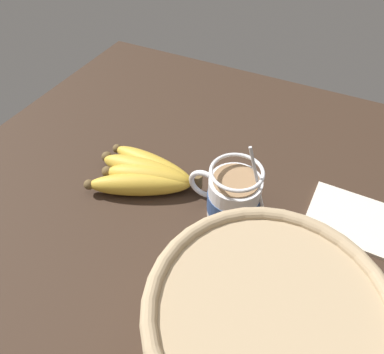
% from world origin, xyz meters
% --- Properties ---
extents(table, '(0.92, 0.92, 0.04)m').
position_xyz_m(table, '(0.00, 0.00, 0.02)').
color(table, '#332319').
rests_on(table, ground).
extents(coffee_mug, '(0.14, 0.09, 0.16)m').
position_xyz_m(coffee_mug, '(-0.09, 0.01, 0.08)').
color(coffee_mug, silver).
rests_on(coffee_mug, table).
extents(banana_bunch, '(0.20, 0.14, 0.04)m').
position_xyz_m(banana_bunch, '(0.08, 0.01, 0.06)').
color(banana_bunch, brown).
rests_on(banana_bunch, table).
extents(woven_basket, '(0.25, 0.25, 0.17)m').
position_xyz_m(woven_basket, '(-0.20, 0.23, 0.13)').
color(woven_basket, tan).
rests_on(woven_basket, table).
extents(napkin, '(0.17, 0.12, 0.01)m').
position_xyz_m(napkin, '(-0.29, -0.07, 0.04)').
color(napkin, beige).
rests_on(napkin, table).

